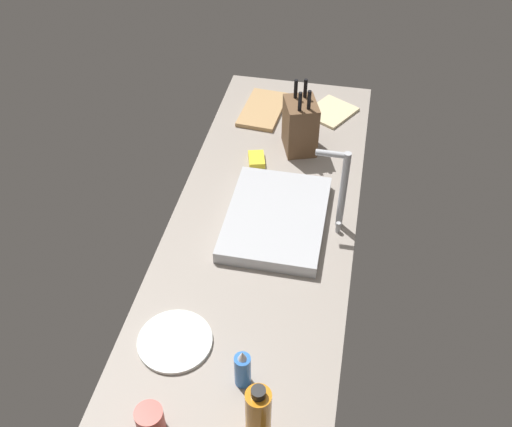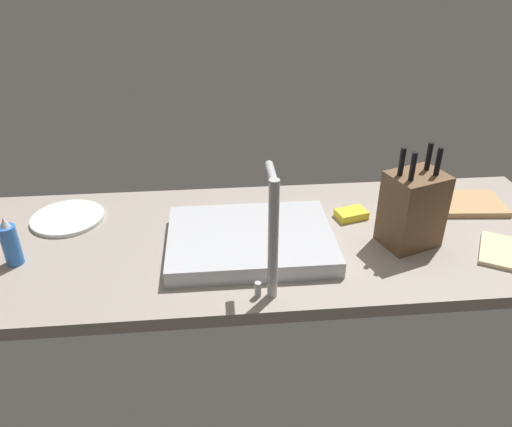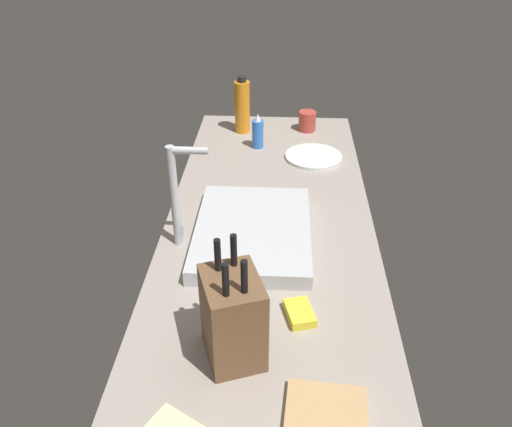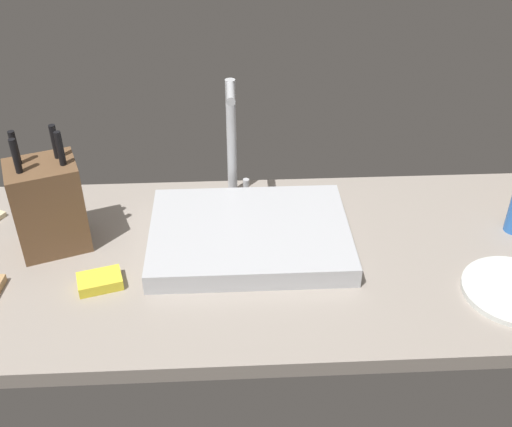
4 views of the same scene
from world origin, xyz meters
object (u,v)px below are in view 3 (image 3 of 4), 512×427
at_px(dinner_plate, 314,157).
at_px(coffee_mug, 307,121).
at_px(faucet, 177,191).
at_px(dish_sponge, 300,313).
at_px(soap_bottle, 258,133).
at_px(water_bottle, 242,106).
at_px(sink_basin, 253,231).
at_px(knife_block, 233,318).

relative_size(dinner_plate, coffee_mug, 2.62).
height_order(faucet, dinner_plate, faucet).
xyz_separation_m(dinner_plate, coffee_mug, (0.26, 0.02, 0.03)).
relative_size(coffee_mug, dish_sponge, 0.91).
relative_size(soap_bottle, coffee_mug, 1.70).
distance_m(water_bottle, dish_sponge, 1.11).
bearing_deg(water_bottle, dish_sponge, -168.52).
bearing_deg(coffee_mug, sink_basin, 167.23).
bearing_deg(dinner_plate, water_bottle, 50.94).
xyz_separation_m(knife_block, coffee_mug, (1.23, -0.20, -0.07)).
bearing_deg(dish_sponge, faucet, 49.67).
bearing_deg(sink_basin, soap_bottle, 1.68).
bearing_deg(knife_block, dish_sponge, -70.01).
distance_m(water_bottle, dinner_plate, 0.38).
bearing_deg(dish_sponge, soap_bottle, 9.06).
distance_m(sink_basin, dish_sponge, 0.35).
xyz_separation_m(faucet, dinner_plate, (0.57, -0.40, -0.17)).
bearing_deg(knife_block, coffee_mug, -28.37).
distance_m(faucet, dish_sponge, 0.47).
height_order(sink_basin, faucet, faucet).
bearing_deg(soap_bottle, sink_basin, -178.32).
bearing_deg(faucet, water_bottle, -8.13).
distance_m(faucet, soap_bottle, 0.69).
height_order(sink_basin, knife_block, knife_block).
height_order(dinner_plate, coffee_mug, coffee_mug).
bearing_deg(coffee_mug, knife_block, 171.01).
distance_m(soap_bottle, dish_sponge, 0.95).
xyz_separation_m(soap_bottle, dish_sponge, (-0.94, -0.15, -0.05)).
bearing_deg(knife_block, dinner_plate, -31.75).
bearing_deg(soap_bottle, coffee_mug, -48.42).
bearing_deg(water_bottle, soap_bottle, -154.48).
relative_size(sink_basin, soap_bottle, 3.22).
distance_m(sink_basin, faucet, 0.26).
xyz_separation_m(coffee_mug, dish_sponge, (-1.11, 0.05, -0.03)).
xyz_separation_m(faucet, coffee_mug, (0.83, -0.38, -0.13)).
relative_size(knife_block, dish_sponge, 3.16).
bearing_deg(soap_bottle, faucet, 164.13).
distance_m(dinner_plate, dish_sponge, 0.86).
height_order(faucet, coffee_mug, faucet).
bearing_deg(faucet, dish_sponge, -130.33).
height_order(coffee_mug, dish_sponge, coffee_mug).
bearing_deg(water_bottle, dinner_plate, -129.06).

